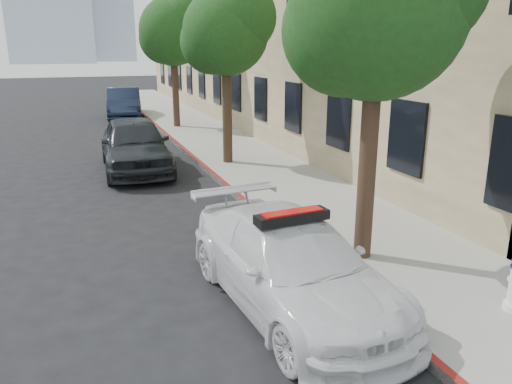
{
  "coord_description": "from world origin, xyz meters",
  "views": [
    {
      "loc": [
        -1.7,
        -9.02,
        3.71
      ],
      "look_at": [
        1.52,
        -0.32,
        1.0
      ],
      "focal_mm": 35.0,
      "sensor_mm": 36.0,
      "label": 1
    }
  ],
  "objects": [
    {
      "name": "ground",
      "position": [
        0.0,
        0.0,
        0.0
      ],
      "size": [
        120.0,
        120.0,
        0.0
      ],
      "primitive_type": "plane",
      "color": "black",
      "rests_on": "ground"
    },
    {
      "name": "tree_near",
      "position": [
        2.93,
        -2.01,
        4.27
      ],
      "size": [
        2.92,
        2.82,
        5.62
      ],
      "color": "black",
      "rests_on": "sidewalk"
    },
    {
      "name": "police_car",
      "position": [
        1.1,
        -2.93,
        0.67
      ],
      "size": [
        2.22,
        4.71,
        1.48
      ],
      "rotation": [
        0.0,
        0.0,
        0.08
      ],
      "color": "white",
      "rests_on": "ground"
    },
    {
      "name": "tree_mid",
      "position": [
        2.93,
        5.99,
        4.16
      ],
      "size": [
        2.77,
        2.64,
        5.43
      ],
      "color": "black",
      "rests_on": "sidewalk"
    },
    {
      "name": "tree_far",
      "position": [
        2.93,
        13.99,
        4.39
      ],
      "size": [
        3.1,
        3.0,
        5.81
      ],
      "color": "black",
      "rests_on": "sidewalk"
    },
    {
      "name": "sidewalk",
      "position": [
        3.6,
        10.0,
        0.07
      ],
      "size": [
        3.2,
        50.0,
        0.15
      ],
      "primitive_type": "cube",
      "color": "gray",
      "rests_on": "ground"
    },
    {
      "name": "parked_car_mid",
      "position": [
        0.05,
        6.43,
        0.82
      ],
      "size": [
        2.11,
        4.9,
        1.65
      ],
      "primitive_type": "imported",
      "rotation": [
        0.0,
        0.0,
        -0.03
      ],
      "color": "black",
      "rests_on": "ground"
    },
    {
      "name": "building",
      "position": [
        9.2,
        15.0,
        5.0
      ],
      "size": [
        8.0,
        36.0,
        10.0
      ],
      "primitive_type": "cube",
      "color": "tan",
      "rests_on": "ground"
    },
    {
      "name": "traffic_cone",
      "position": [
        2.35,
        -1.46,
        0.5
      ],
      "size": [
        0.44,
        0.44,
        0.7
      ],
      "rotation": [
        0.0,
        0.0,
        0.22
      ],
      "color": "black",
      "rests_on": "sidewalk"
    },
    {
      "name": "parked_car_far",
      "position": [
        1.04,
        18.83,
        0.79
      ],
      "size": [
        2.17,
        4.97,
        1.59
      ],
      "primitive_type": "imported",
      "rotation": [
        0.0,
        0.0,
        -0.1
      ],
      "color": "black",
      "rests_on": "ground"
    },
    {
      "name": "curb_strip",
      "position": [
        2.06,
        10.0,
        0.07
      ],
      "size": [
        0.12,
        50.0,
        0.15
      ],
      "primitive_type": "cube",
      "color": "maroon",
      "rests_on": "ground"
    }
  ]
}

